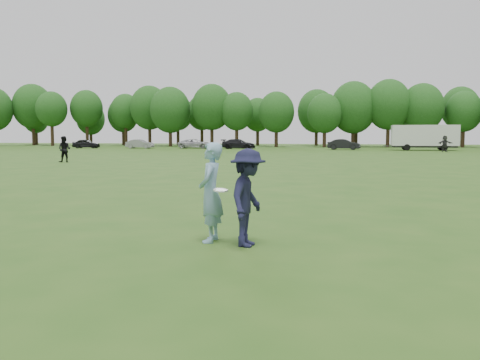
# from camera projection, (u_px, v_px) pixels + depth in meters

# --- Properties ---
(ground) EXTENTS (200.00, 200.00, 0.00)m
(ground) POSITION_uv_depth(u_px,v_px,m) (243.00, 246.00, 9.22)
(ground) COLOR #285016
(ground) RESTS_ON ground
(thrower) EXTENTS (0.49, 0.71, 1.87)m
(thrower) POSITION_uv_depth(u_px,v_px,m) (211.00, 192.00, 9.52)
(thrower) COLOR #7EAAC4
(thrower) RESTS_ON ground
(defender) EXTENTS (0.77, 1.21, 1.77)m
(defender) POSITION_uv_depth(u_px,v_px,m) (248.00, 198.00, 9.14)
(defender) COLOR #171934
(defender) RESTS_ON ground
(player_far_a) EXTENTS (1.00, 0.82, 1.90)m
(player_far_a) POSITION_uv_depth(u_px,v_px,m) (64.00, 149.00, 36.60)
(player_far_a) COLOR black
(player_far_a) RESTS_ON ground
(player_far_d) EXTENTS (1.84, 1.13, 1.90)m
(player_far_d) POSITION_uv_depth(u_px,v_px,m) (445.00, 144.00, 58.77)
(player_far_d) COLOR #2A2A2A
(player_far_d) RESTS_ON ground
(car_a) EXTENTS (4.07, 2.06, 1.33)m
(car_a) POSITION_uv_depth(u_px,v_px,m) (86.00, 144.00, 74.15)
(car_a) COLOR black
(car_a) RESTS_ON ground
(car_b) EXTENTS (3.99, 1.48, 1.30)m
(car_b) POSITION_uv_depth(u_px,v_px,m) (140.00, 144.00, 72.71)
(car_b) COLOR gray
(car_b) RESTS_ON ground
(car_c) EXTENTS (4.89, 2.30, 1.35)m
(car_c) POSITION_uv_depth(u_px,v_px,m) (195.00, 144.00, 73.03)
(car_c) COLOR #BAB9BF
(car_c) RESTS_ON ground
(car_d) EXTENTS (4.84, 2.22, 1.37)m
(car_d) POSITION_uv_depth(u_px,v_px,m) (239.00, 144.00, 70.88)
(car_d) COLOR black
(car_d) RESTS_ON ground
(car_f) EXTENTS (4.40, 2.00, 1.40)m
(car_f) POSITION_uv_depth(u_px,v_px,m) (344.00, 144.00, 66.79)
(car_f) COLOR black
(car_f) RESTS_ON ground
(disc_in_play) EXTENTS (0.29, 0.29, 0.07)m
(disc_in_play) POSITION_uv_depth(u_px,v_px,m) (221.00, 190.00, 9.30)
(disc_in_play) COLOR white
(disc_in_play) RESTS_ON ground
(cargo_trailer) EXTENTS (9.00, 2.75, 3.20)m
(cargo_trailer) POSITION_uv_depth(u_px,v_px,m) (424.00, 136.00, 64.03)
(cargo_trailer) COLOR silver
(cargo_trailer) RESTS_ON ground
(treeline) EXTENTS (130.35, 18.39, 11.74)m
(treeline) POSITION_uv_depth(u_px,v_px,m) (353.00, 108.00, 83.05)
(treeline) COLOR #332114
(treeline) RESTS_ON ground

